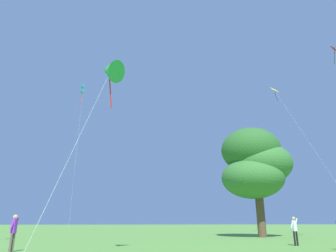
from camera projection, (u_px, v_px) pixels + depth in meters
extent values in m
cone|color=green|center=(110.00, 71.00, 16.50)|extent=(1.83, 1.81, 1.49)
cylinder|color=red|center=(110.00, 94.00, 16.23)|extent=(0.27, 0.30, 1.57)
cylinder|color=silver|center=(77.00, 142.00, 12.50)|extent=(2.08, 5.22, 9.06)
cube|color=yellow|center=(274.00, 90.00, 44.61)|extent=(1.31, 1.08, 0.85)
cylinder|color=#3F382D|center=(274.00, 90.00, 44.61)|extent=(1.13, 0.25, 0.23)
cylinder|color=black|center=(276.00, 97.00, 44.12)|extent=(0.17, 0.42, 1.42)
cylinder|color=silver|center=(314.00, 149.00, 37.06)|extent=(2.68, 10.22, 19.63)
cube|color=red|center=(334.00, 49.00, 30.70)|extent=(0.70, 0.84, 0.82)
cylinder|color=#3F382D|center=(334.00, 49.00, 30.70)|extent=(0.75, 0.03, 0.47)
cylinder|color=black|center=(334.00, 58.00, 30.28)|extent=(0.45, 0.21, 1.50)
cube|color=teal|center=(83.00, 86.00, 52.18)|extent=(0.77, 0.75, 0.68)
cube|color=teal|center=(83.00, 91.00, 51.92)|extent=(0.77, 0.75, 0.68)
cylinder|color=#3F382D|center=(83.00, 89.00, 52.05)|extent=(0.04, 0.04, 1.29)
cylinder|color=red|center=(81.00, 99.00, 51.61)|extent=(0.42, 0.41, 2.60)
cylinder|color=silver|center=(76.00, 152.00, 46.15)|extent=(0.48, 5.30, 22.83)
cylinder|color=black|center=(297.00, 238.00, 19.77)|extent=(0.12, 0.12, 0.88)
cylinder|color=black|center=(295.00, 238.00, 19.73)|extent=(0.12, 0.12, 0.88)
cube|color=white|center=(294.00, 226.00, 19.98)|extent=(0.24, 0.22, 0.66)
cylinder|color=white|center=(296.00, 223.00, 20.06)|extent=(0.30, 0.12, 0.61)
cylinder|color=white|center=(292.00, 223.00, 20.00)|extent=(0.30, 0.12, 0.61)
sphere|color=tan|center=(294.00, 219.00, 20.11)|extent=(0.24, 0.24, 0.24)
cylinder|color=#665B4C|center=(13.00, 242.00, 15.70)|extent=(0.12, 0.12, 0.89)
cylinder|color=#665B4C|center=(11.00, 243.00, 15.53)|extent=(0.12, 0.12, 0.89)
cube|color=purple|center=(14.00, 226.00, 15.85)|extent=(0.27, 0.28, 0.67)
cylinder|color=purple|center=(16.00, 223.00, 16.03)|extent=(0.19, 0.31, 0.63)
cylinder|color=purple|center=(13.00, 223.00, 15.76)|extent=(0.19, 0.31, 0.63)
sphere|color=tan|center=(15.00, 217.00, 15.98)|extent=(0.25, 0.25, 0.25)
cylinder|color=brown|center=(259.00, 194.00, 31.84)|extent=(0.83, 0.83, 8.35)
ellipsoid|color=#387533|center=(253.00, 178.00, 32.23)|extent=(6.45, 6.45, 4.26)
ellipsoid|color=#387533|center=(261.00, 164.00, 32.97)|extent=(6.52, 6.52, 4.46)
ellipsoid|color=#2D6628|center=(251.00, 150.00, 33.32)|extent=(6.26, 6.26, 4.78)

